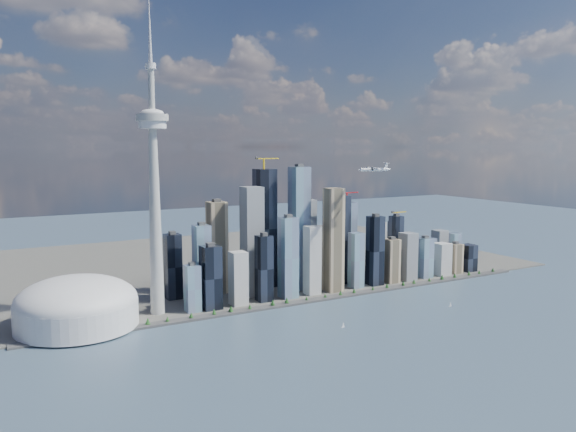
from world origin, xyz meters
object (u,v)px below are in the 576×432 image
dome_stadium (77,306)px  sailboat_east (450,305)px  needle_tower (154,186)px  sailboat_west (343,326)px  airplane (374,169)px

dome_stadium → sailboat_east: dome_stadium is taller
needle_tower → sailboat_west: 410.97m
airplane → dome_stadium: bearing=-175.3°
dome_stadium → airplane: 605.82m
dome_stadium → sailboat_west: (394.59, -213.50, -36.26)m
airplane → sailboat_west: (-163.90, -134.30, -257.25)m
needle_tower → dome_stadium: bearing=-175.9°
airplane → sailboat_west: airplane is taller
airplane → sailboat_west: bearing=-127.9°
airplane → sailboat_east: bearing=-43.1°
sailboat_west → needle_tower: bearing=133.1°
dome_stadium → sailboat_west: dome_stadium is taller
needle_tower → sailboat_east: needle_tower is taller
dome_stadium → sailboat_east: (646.44, -209.19, -36.32)m
dome_stadium → airplane: bearing=-8.1°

